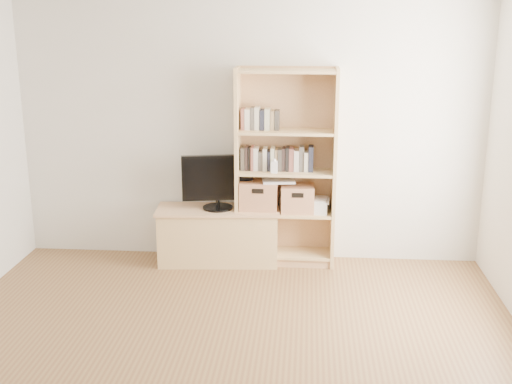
# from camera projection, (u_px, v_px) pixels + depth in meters

# --- Properties ---
(back_wall) EXTENTS (4.50, 0.02, 2.60)m
(back_wall) POSITION_uv_depth(u_px,v_px,m) (249.00, 128.00, 6.18)
(back_wall) COLOR beige
(back_wall) RESTS_ON floor
(tv_stand) EXTENTS (1.17, 0.52, 0.52)m
(tv_stand) POSITION_uv_depth(u_px,v_px,m) (218.00, 236.00, 6.27)
(tv_stand) COLOR tan
(tv_stand) RESTS_ON floor
(bookshelf) EXTENTS (0.95, 0.34, 1.90)m
(bookshelf) POSITION_uv_depth(u_px,v_px,m) (286.00, 168.00, 6.08)
(bookshelf) COLOR tan
(bookshelf) RESTS_ON floor
(television) EXTENTS (0.68, 0.18, 0.53)m
(television) POSITION_uv_depth(u_px,v_px,m) (217.00, 182.00, 6.13)
(television) COLOR black
(television) RESTS_ON tv_stand
(books_row_mid) EXTENTS (0.76, 0.18, 0.20)m
(books_row_mid) POSITION_uv_depth(u_px,v_px,m) (286.00, 160.00, 6.08)
(books_row_mid) COLOR #3C3731
(books_row_mid) RESTS_ON bookshelf
(books_row_upper) EXTENTS (0.39, 0.16, 0.20)m
(books_row_upper) POSITION_uv_depth(u_px,v_px,m) (264.00, 119.00, 6.00)
(books_row_upper) COLOR #3C3731
(books_row_upper) RESTS_ON bookshelf
(baby_monitor) EXTENTS (0.06, 0.04, 0.11)m
(baby_monitor) POSITION_uv_depth(u_px,v_px,m) (274.00, 167.00, 5.98)
(baby_monitor) COLOR white
(baby_monitor) RESTS_ON bookshelf
(basket_left) EXTENTS (0.36, 0.30, 0.29)m
(basket_left) POSITION_uv_depth(u_px,v_px,m) (259.00, 196.00, 6.17)
(basket_left) COLOR #A26B49
(basket_left) RESTS_ON bookshelf
(basket_right) EXTENTS (0.32, 0.27, 0.26)m
(basket_right) POSITION_uv_depth(u_px,v_px,m) (297.00, 198.00, 6.15)
(basket_right) COLOR #A26B49
(basket_right) RESTS_ON bookshelf
(laptop) EXTENTS (0.33, 0.25, 0.02)m
(laptop) POSITION_uv_depth(u_px,v_px,m) (278.00, 181.00, 6.10)
(laptop) COLOR silver
(laptop) RESTS_ON basket_left
(magazine_stack) EXTENTS (0.19, 0.25, 0.11)m
(magazine_stack) POSITION_uv_depth(u_px,v_px,m) (319.00, 206.00, 6.15)
(magazine_stack) COLOR silver
(magazine_stack) RESTS_ON bookshelf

